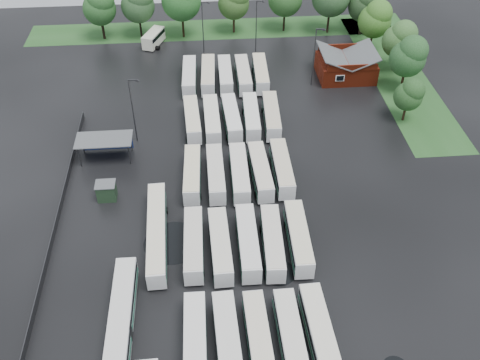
{
  "coord_description": "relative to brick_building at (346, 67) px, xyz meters",
  "views": [
    {
      "loc": [
        -2.59,
        -42.96,
        49.67
      ],
      "look_at": [
        2.0,
        12.0,
        2.5
      ],
      "focal_mm": 40.0,
      "sensor_mm": 36.0,
      "label": 1
    }
  ],
  "objects": [
    {
      "name": "bus_r4c3",
      "position": [
        -18.8,
        -14.31,
        -0.2
      ],
      "size": [
        2.66,
        10.97,
        3.04
      ],
      "rotation": [
        0.0,
        0.0,
        -0.03
      ],
      "color": "silver",
      "rests_on": "ground"
    },
    {
      "name": "bus_r2c1",
      "position": [
        -25.31,
        -41.74,
        -0.2
      ],
      "size": [
        2.59,
        10.92,
        3.02
      ],
      "rotation": [
        0.0,
        0.0,
        0.03
      ],
      "color": "silver",
      "rests_on": "ground"
    },
    {
      "name": "utility_hut",
      "position": [
        -40.2,
        -30.17,
        -0.55
      ],
      "size": [
        2.7,
        2.2,
        2.62
      ],
      "color": "#19301B",
      "rests_on": "ground"
    },
    {
      "name": "bus_r5c4",
      "position": [
        -15.77,
        -0.64,
        -0.17
      ],
      "size": [
        2.74,
        11.13,
        3.08
      ],
      "rotation": [
        0.0,
        0.0,
        -0.04
      ],
      "color": "silver",
      "rests_on": "ground"
    },
    {
      "name": "tree_east_2",
      "position": [
        9.83,
        1.53,
        4.5
      ],
      "size": [
        5.99,
        5.98,
        9.9
      ],
      "color": "#342013",
      "rests_on": "ground"
    },
    {
      "name": "bus_r2c2",
      "position": [
        -21.93,
        -41.5,
        -0.18
      ],
      "size": [
        2.41,
        11.03,
        3.07
      ],
      "rotation": [
        0.0,
        0.0,
        -0.01
      ],
      "color": "silver",
      "rests_on": "ground"
    },
    {
      "name": "bus_r4c2",
      "position": [
        -22.0,
        -14.32,
        -0.2
      ],
      "size": [
        2.77,
        10.95,
        3.02
      ],
      "rotation": [
        0.0,
        0.0,
        0.04
      ],
      "color": "silver",
      "rests_on": "ground"
    },
    {
      "name": "west_fence",
      "position": [
        -46.2,
        -34.77,
        -1.27
      ],
      "size": [
        0.1,
        50.0,
        1.2
      ],
      "primitive_type": "cube",
      "color": "#2D2D30",
      "rests_on": "ground"
    },
    {
      "name": "bus_r3c4",
      "position": [
        -15.77,
        -27.7,
        -0.19
      ],
      "size": [
        2.41,
        10.93,
        3.04
      ],
      "rotation": [
        0.0,
        0.0,
        -0.01
      ],
      "color": "silver",
      "rests_on": "ground"
    },
    {
      "name": "lamp_post_ne",
      "position": [
        -6.56,
        -2.41,
        4.36
      ],
      "size": [
        1.65,
        0.32,
        10.72
      ],
      "color": "#2D2D30",
      "rests_on": "ground"
    },
    {
      "name": "bus_r1c0",
      "position": [
        -28.59,
        -54.83,
        -0.2
      ],
      "size": [
        2.46,
        10.9,
        3.02
      ],
      "rotation": [
        0.0,
        0.0,
        -0.01
      ],
      "color": "silver",
      "rests_on": "ground"
    },
    {
      "name": "minibus",
      "position": [
        -35.6,
        15.76,
        -0.32
      ],
      "size": [
        4.56,
        6.82,
        2.8
      ],
      "rotation": [
        0.0,
        0.0,
        -0.38
      ],
      "color": "white",
      "rests_on": "ground"
    },
    {
      "name": "bus_r5c1",
      "position": [
        -25.2,
        -0.44,
        -0.16
      ],
      "size": [
        2.86,
        11.25,
        3.11
      ],
      "rotation": [
        0.0,
        0.0,
        -0.05
      ],
      "color": "silver",
      "rests_on": "ground"
    },
    {
      "name": "bus_r5c0",
      "position": [
        -28.57,
        -0.55,
        -0.17
      ],
      "size": [
        2.65,
        11.12,
        3.08
      ],
      "rotation": [
        0.0,
        0.0,
        -0.03
      ],
      "color": "silver",
      "rests_on": "ground"
    },
    {
      "name": "bus_r1c1",
      "position": [
        -25.29,
        -55.15,
        -0.16
      ],
      "size": [
        2.76,
        11.22,
        3.1
      ],
      "rotation": [
        0.0,
        0.0,
        0.04
      ],
      "color": "silver",
      "rests_on": "ground"
    },
    {
      "name": "bus_r3c0",
      "position": [
        -28.49,
        -27.88,
        -0.24
      ],
      "size": [
        2.63,
        10.68,
        2.95
      ],
      "rotation": [
        0.0,
        0.0,
        -0.04
      ],
      "color": "silver",
      "rests_on": "ground"
    },
    {
      "name": "puddle_2",
      "position": [
        -31.18,
        -39.23,
        -1.86
      ],
      "size": [
        7.41,
        7.41,
        0.01
      ],
      "primitive_type": "cylinder",
      "color": "black",
      "rests_on": "ground"
    },
    {
      "name": "grass_strip_east",
      "position": [
        10.0,
        0.03,
        -1.86
      ],
      "size": [
        10.0,
        50.0,
        0.01
      ],
      "primitive_type": "cube",
      "color": "#224F1E",
      "rests_on": "ground"
    },
    {
      "name": "grass_strip_north",
      "position": [
        -22.0,
        22.03,
        -1.86
      ],
      "size": [
        80.0,
        10.0,
        0.01
      ],
      "primitive_type": "cube",
      "color": "#224F1E",
      "rests_on": "ground"
    },
    {
      "name": "bus_r4c1",
      "position": [
        -25.16,
        -14.65,
        -0.16
      ],
      "size": [
        2.52,
        11.17,
        3.1
      ],
      "rotation": [
        0.0,
        0.0,
        0.01
      ],
      "color": "silver",
      "rests_on": "ground"
    },
    {
      "name": "puddle_3",
      "position": [
        -18.6,
        -45.14,
        -1.86
      ],
      "size": [
        4.1,
        4.1,
        0.01
      ],
      "primitive_type": "cylinder",
      "color": "black",
      "rests_on": "ground"
    },
    {
      "name": "bus_r4c4",
      "position": [
        -15.55,
        -14.34,
        -0.17
      ],
      "size": [
        2.9,
        11.16,
        3.08
      ],
      "rotation": [
        0.0,
        0.0,
        -0.05
      ],
      "color": "silver",
      "rests_on": "ground"
    },
    {
      "name": "tree_east_0",
      "position": [
        6.41,
        -14.98,
        3.06
      ],
      "size": [
        4.63,
        4.63,
        7.67
      ],
      "color": "black",
      "rests_on": "ground"
    },
    {
      "name": "bus_r1c3",
      "position": [
        -18.79,
        -55.16,
        -0.21
      ],
      "size": [
        2.43,
        10.82,
        3.01
      ],
      "rotation": [
        0.0,
        0.0,
        0.01
      ],
      "color": "silver",
      "rests_on": "ground"
    },
    {
      "name": "tree_east_1",
      "position": [
        9.06,
        -5.63,
        4.81
      ],
      "size": [
        6.27,
        6.27,
        10.38
      ],
      "color": "black",
      "rests_on": "ground"
    },
    {
      "name": "bus_r5c3",
      "position": [
        -18.91,
        -0.84,
        -0.19
      ],
      "size": [
        2.35,
        10.97,
        3.05
      ],
      "rotation": [
        0.0,
        0.0,
        -0.0
      ],
      "color": "silver",
      "rests_on": "ground"
    },
    {
      "name": "lamp_post_back_e",
      "position": [
        -15.25,
        10.95,
        4.2
      ],
      "size": [
        1.61,
        0.31,
        10.45
      ],
      "color": "#2D2D30",
      "rests_on": "ground"
    },
    {
      "name": "bus_r2c4",
      "position": [
        -15.69,
        -41.27,
        -0.19
      ],
      "size": [
        2.58,
        11.0,
        3.05
      ],
      "rotation": [
        0.0,
        0.0,
        -0.02
      ],
      "color": "silver",
      "rests_on": "ground"
    },
    {
      "name": "tree_north_3",
      "position": [
        -18.86,
        20.15,
        4.95
      ],
      "size": [
        6.4,
        6.4,
        10.6
      ],
      "color": "black",
      "rests_on": "ground"
    },
    {
      "name": "tree_east_4",
      "position": [
        7.36,
        16.95,
        4.67
      ],
      "size": [
        6.14,
        6.14,
        10.17
      ],
      "color": "black",
      "rests_on": "ground"
    },
    {
      "name": "tree_north_0",
      "position": [
        -45.79,
        19.36,
        5.16
      ],
      "size": [
        6.6,
        6.6,
        10.93
      ],
      "color": "black",
      "rests_on": "ground"
    },
    {
      "name": "tree_north_1",
      "position": [
        -38.23,
        19.82,
        5.33
      ],
      "size": [
        6.75,
        6.75,
        11.18
      ],
      "color": "black",
      "rests_on": "ground"
    },
    {
      "name": "artic_bus_west_c",
      "position": [
        -36.36,
        -52.12,
        -0.17
      ],
      "size": [
        2.5,
        16.46,
        3.05
      ],
      "rotation": [
        0.0,
        0.0,
        -0.01
      ],
      "color": "silver",
      "rests_on": "ground"
    },
    {
      "name": "wash_shed",
      "position": [
        -41.2,
        -20.74,
        1.12
      ],
      "size": [
        8.2,
        4.2,
        3.58
      ],
      "color": "#2D2D30",
      "rests_on": "ground"
    },
    {
      "name": "bus_r4c0",
      "position": [
        -28.27,
        -14.26,
        -0.23
      ],
      "size": [
        2.79,
        10.81,
        2.98
      ],
      "rotation": [
        0.0,
        0.0,
        0.05
      ],
      "color": "silver",
      "rests_on": "ground"
    },
    {
      "name": "bus_r1c2",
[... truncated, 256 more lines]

